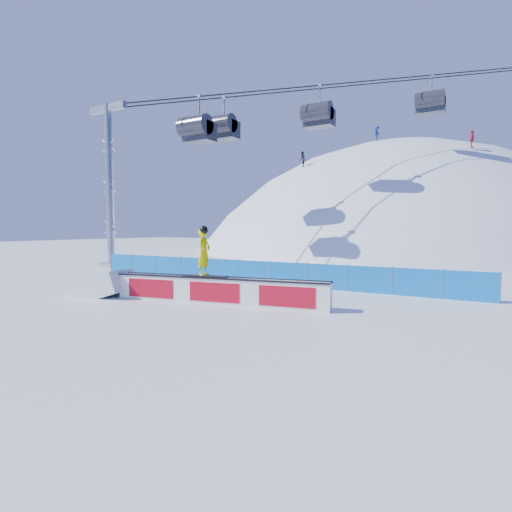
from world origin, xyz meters
The scene contains 8 objects.
ground centered at (0.00, 0.00, 0.00)m, with size 160.00×160.00×0.00m, color white.
snow_hill centered at (0.00, 42.00, -18.00)m, with size 64.00×64.00×64.00m.
safety_fence centered at (0.00, 4.50, 0.60)m, with size 22.05×0.05×1.30m.
chairlift centered at (4.74, 27.49, 16.89)m, with size 40.80×41.70×22.00m.
rail_box centered at (1.67, -1.03, 0.51)m, with size 8.66×2.14×1.04m.
snow_ramp centered at (-3.68, -2.00, 0.00)m, with size 2.40×1.60×0.90m, color white, non-canonical shape.
snowboarder centered at (1.12, -1.13, 2.00)m, with size 1.89×0.70×1.95m.
distant_skiers centered at (2.42, 30.69, 11.38)m, with size 22.46×6.60×6.64m.
Camera 1 is at (10.60, -13.30, 2.90)m, focal length 28.00 mm.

